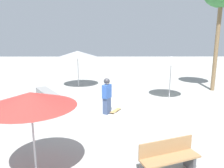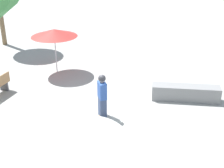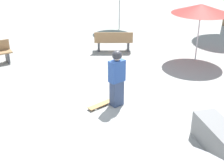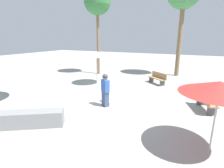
% 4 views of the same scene
% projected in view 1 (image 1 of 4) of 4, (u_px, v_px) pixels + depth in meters
% --- Properties ---
extents(ground_plane, '(60.00, 60.00, 0.00)m').
position_uv_depth(ground_plane, '(111.00, 116.00, 9.75)').
color(ground_plane, '#9E9E99').
extents(skater_main, '(0.50, 0.44, 1.65)m').
position_uv_depth(skater_main, '(107.00, 95.00, 9.85)').
color(skater_main, '#38476B').
rests_on(skater_main, ground_plane).
extents(skateboard, '(0.80, 0.56, 0.07)m').
position_uv_depth(skateboard, '(116.00, 110.00, 10.27)').
color(skateboard, '#B7844C').
rests_on(skateboard, ground_plane).
extents(concrete_ledge, '(2.58, 1.96, 0.62)m').
position_uv_depth(concrete_ledge, '(48.00, 97.00, 11.63)').
color(concrete_ledge, gray).
rests_on(concrete_ledge, ground_plane).
extents(bench_near, '(0.97, 1.65, 0.85)m').
position_uv_depth(bench_near, '(169.00, 157.00, 5.61)').
color(bench_near, '#47474C').
rests_on(bench_near, ground_plane).
extents(shade_umbrella_white, '(1.99, 1.99, 2.38)m').
position_uv_depth(shade_umbrella_white, '(171.00, 60.00, 12.16)').
color(shade_umbrella_white, '#B7B7BC').
rests_on(shade_umbrella_white, ground_plane).
extents(shade_umbrella_grey, '(2.63, 2.63, 2.51)m').
position_uv_depth(shade_umbrella_grey, '(78.00, 54.00, 14.98)').
color(shade_umbrella_grey, '#B7B7BC').
rests_on(shade_umbrella_grey, ground_plane).
extents(shade_umbrella_red, '(2.19, 2.19, 2.18)m').
position_uv_depth(shade_umbrella_red, '(30.00, 99.00, 5.16)').
color(shade_umbrella_red, '#B7B7BC').
rests_on(shade_umbrella_red, ground_plane).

